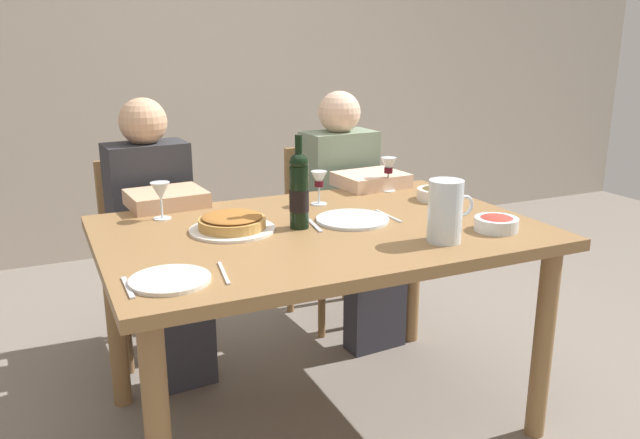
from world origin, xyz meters
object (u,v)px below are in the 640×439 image
(salad_bowl, at_px, (496,223))
(chair_right, at_px, (327,221))
(dinner_plate_left_setting, at_px, (170,280))
(olive_bowl, at_px, (436,193))
(wine_glass_centre, at_px, (161,193))
(wine_glass_right_diner, at_px, (388,167))
(wine_glass_left_diner, at_px, (319,181))
(chair_left, at_px, (146,242))
(dinner_plate_right_setting, at_px, (352,220))
(dining_table, at_px, (320,252))
(diner_right, at_px, (351,209))
(diner_left, at_px, (158,230))
(water_pitcher, at_px, (445,215))
(baked_tart, at_px, (232,223))
(wine_bottle, at_px, (299,190))

(salad_bowl, xyz_separation_m, chair_right, (-0.09, 1.17, -0.29))
(dinner_plate_left_setting, bearing_deg, olive_bowl, 21.28)
(wine_glass_centre, bearing_deg, wine_glass_right_diner, 2.21)
(wine_glass_left_diner, xyz_separation_m, chair_left, (-0.58, 0.63, -0.36))
(dinner_plate_right_setting, bearing_deg, dining_table, -172.20)
(salad_bowl, height_order, wine_glass_centre, wine_glass_centre)
(dinner_plate_right_setting, bearing_deg, diner_right, 62.89)
(dining_table, height_order, dinner_plate_right_setting, dinner_plate_right_setting)
(chair_left, distance_m, diner_left, 0.26)
(water_pitcher, height_order, wine_glass_left_diner, water_pitcher)
(dinner_plate_left_setting, height_order, chair_left, chair_left)
(chair_right, bearing_deg, wine_glass_left_diner, 57.72)
(dining_table, distance_m, water_pitcher, 0.47)
(diner_right, bearing_deg, wine_glass_right_diner, 93.01)
(dining_table, height_order, water_pitcher, water_pitcher)
(baked_tart, xyz_separation_m, wine_glass_centre, (-0.19, 0.25, 0.07))
(wine_glass_left_diner, height_order, wine_glass_right_diner, wine_glass_right_diner)
(salad_bowl, relative_size, diner_left, 0.13)
(wine_glass_left_diner, distance_m, wine_glass_centre, 0.61)
(olive_bowl, xyz_separation_m, wine_glass_right_diner, (-0.10, 0.22, 0.08))
(olive_bowl, xyz_separation_m, wine_glass_centre, (-1.08, 0.18, 0.07))
(diner_left, bearing_deg, water_pitcher, 121.96)
(chair_right, bearing_deg, olive_bowl, 97.42)
(wine_glass_left_diner, distance_m, chair_right, 0.76)
(dinner_plate_left_setting, bearing_deg, chair_left, 83.82)
(wine_glass_right_diner, height_order, chair_right, wine_glass_right_diner)
(diner_right, bearing_deg, wine_glass_centre, 14.11)
(chair_left, bearing_deg, water_pitcher, 116.89)
(wine_bottle, height_order, wine_glass_left_diner, wine_bottle)
(olive_bowl, distance_m, wine_glass_right_diner, 0.25)
(water_pitcher, bearing_deg, wine_glass_left_diner, 105.79)
(baked_tart, bearing_deg, dining_table, -15.89)
(diner_right, bearing_deg, dinner_plate_left_setting, 38.03)
(wine_glass_left_diner, height_order, diner_left, diner_left)
(chair_left, bearing_deg, chair_right, 173.29)
(wine_bottle, relative_size, wine_glass_centre, 2.38)
(olive_bowl, bearing_deg, diner_left, 153.08)
(dining_table, height_order, chair_left, chair_left)
(diner_left, distance_m, diner_right, 0.90)
(dining_table, height_order, wine_bottle, wine_bottle)
(dining_table, distance_m, dinner_plate_left_setting, 0.67)
(dining_table, relative_size, dinner_plate_right_setting, 5.70)
(water_pitcher, distance_m, dinner_plate_right_setting, 0.38)
(wine_glass_right_diner, bearing_deg, olive_bowl, -65.13)
(wine_bottle, height_order, dinner_plate_left_setting, wine_bottle)
(water_pitcher, bearing_deg, diner_left, 126.51)
(baked_tart, bearing_deg, water_pitcher, -33.97)
(diner_right, bearing_deg, dining_table, 50.51)
(wine_bottle, xyz_separation_m, chair_right, (0.51, 0.86, -0.40))
(baked_tart, height_order, chair_left, chair_left)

